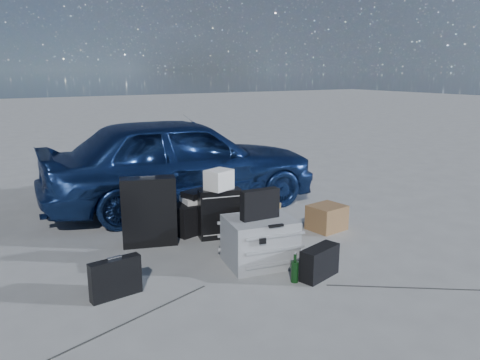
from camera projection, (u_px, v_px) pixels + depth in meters
name	position (u px, v px, depth m)	size (l,w,h in m)	color
ground	(255.00, 261.00, 4.47)	(60.00, 60.00, 0.00)	#A3A39F
car	(181.00, 161.00, 6.17)	(1.44, 3.59, 1.22)	navy
pelican_case	(260.00, 241.00, 4.38)	(0.61, 0.50, 0.45)	#A2A5A7
laptop_bag	(260.00, 204.00, 4.29)	(0.37, 0.09, 0.28)	black
briefcase	(116.00, 278.00, 3.74)	(0.42, 0.09, 0.32)	black
suitcase_left	(149.00, 212.00, 4.82)	(0.55, 0.20, 0.72)	black
suitcase_right	(220.00, 214.00, 5.05)	(0.45, 0.16, 0.54)	black
white_carton	(219.00, 180.00, 4.97)	(0.27, 0.21, 0.21)	white
duffel_bag	(199.00, 215.00, 5.32)	(0.67, 0.29, 0.34)	black
flat_box_white	(198.00, 199.00, 5.27)	(0.36, 0.27, 0.06)	white
flat_box_black	(197.00, 194.00, 5.24)	(0.30, 0.22, 0.07)	black
kraft_bag	(262.00, 224.00, 4.87)	(0.33, 0.20, 0.44)	olive
cardboard_box	(327.00, 217.00, 5.34)	(0.38, 0.33, 0.28)	brown
messenger_bag	(320.00, 262.00, 4.10)	(0.40, 0.15, 0.28)	black
green_bottle	(295.00, 268.00, 4.01)	(0.07, 0.07, 0.26)	black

